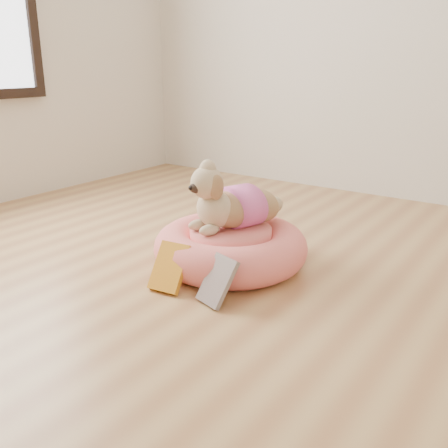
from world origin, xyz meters
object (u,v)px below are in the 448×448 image
Objects in this scene: book_white at (217,281)px; pet_bed at (231,247)px; dog at (231,192)px; book_yellow at (170,267)px.

pet_bed is at bearing 133.54° from book_white.
dog is (-0.01, 0.02, 0.25)m from pet_bed.
dog is at bearing 119.34° from pet_bed.
dog is 0.43m from book_yellow.
book_yellow reaches higher than pet_bed.
dog is 2.14× the size of book_yellow.
dog reaches higher than pet_bed.
book_yellow reaches higher than book_white.
book_white is (0.17, -0.34, -0.24)m from dog.
book_yellow is at bearing -100.51° from pet_bed.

